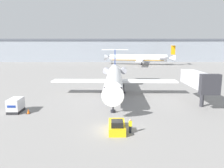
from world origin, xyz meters
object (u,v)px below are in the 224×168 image
object	(u,v)px
airplane_parked_far_left	(140,58)
jet_bridge	(198,80)
pushback_tug	(117,126)
traffic_cone_left	(28,111)
luggage_cart	(16,105)
airplane_main	(114,78)
worker_near_tug	(130,126)

from	to	relation	value
airplane_parked_far_left	jet_bridge	world-z (taller)	airplane_parked_far_left
jet_bridge	airplane_parked_far_left	bearing A→B (deg)	90.06
pushback_tug	jet_bridge	xyz separation A→B (m)	(15.44, 13.08, 3.85)
pushback_tug	traffic_cone_left	distance (m)	15.69
traffic_cone_left	pushback_tug	bearing A→B (deg)	-27.21
luggage_cart	airplane_parked_far_left	size ratio (longest dim) A/B	0.08
airplane_main	luggage_cart	xyz separation A→B (m)	(-16.34, -12.93, -2.47)
pushback_tug	luggage_cart	size ratio (longest dim) A/B	1.43
pushback_tug	airplane_parked_far_left	bearing A→B (deg)	80.66
airplane_parked_far_left	airplane_main	bearing A→B (deg)	-101.93
traffic_cone_left	worker_near_tug	bearing A→B (deg)	-26.78
luggage_cart	airplane_main	bearing A→B (deg)	38.35
airplane_main	luggage_cart	size ratio (longest dim) A/B	10.76
worker_near_tug	traffic_cone_left	distance (m)	17.48
airplane_parked_far_left	luggage_cart	bearing A→B (deg)	-110.35
airplane_main	pushback_tug	xyz separation A→B (m)	(-0.06, -20.94, -3.02)
pushback_tug	worker_near_tug	bearing A→B (deg)	-22.92
pushback_tug	traffic_cone_left	xyz separation A→B (m)	(-13.95, 7.17, -0.21)
pushback_tug	worker_near_tug	size ratio (longest dim) A/B	2.43
pushback_tug	traffic_cone_left	world-z (taller)	pushback_tug
worker_near_tug	jet_bridge	world-z (taller)	jet_bridge
luggage_cart	jet_bridge	size ratio (longest dim) A/B	0.27
jet_bridge	airplane_main	bearing A→B (deg)	152.92
pushback_tug	luggage_cart	distance (m)	18.15
traffic_cone_left	airplane_main	bearing A→B (deg)	44.49
worker_near_tug	jet_bridge	bearing A→B (deg)	44.98
pushback_tug	airplane_parked_far_left	xyz separation A→B (m)	(15.36, 93.31, 3.09)
airplane_parked_far_left	jet_bridge	distance (m)	80.23
airplane_main	pushback_tug	distance (m)	21.16
luggage_cart	airplane_parked_far_left	xyz separation A→B (m)	(31.63, 85.30, 2.54)
pushback_tug	airplane_parked_far_left	world-z (taller)	airplane_parked_far_left
pushback_tug	traffic_cone_left	bearing A→B (deg)	152.79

